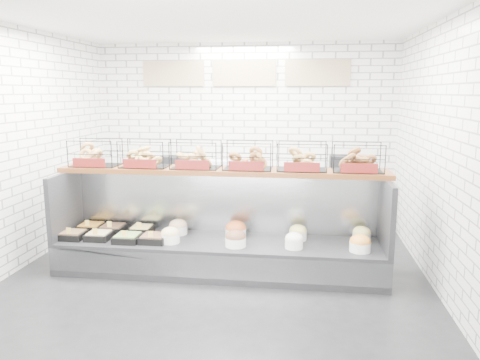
# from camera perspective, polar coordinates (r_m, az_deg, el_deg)

# --- Properties ---
(ground) EXTENTS (5.50, 5.50, 0.00)m
(ground) POSITION_cam_1_polar(r_m,az_deg,el_deg) (5.67, -3.06, -12.12)
(ground) COLOR black
(ground) RESTS_ON ground
(room_shell) EXTENTS (5.02, 5.51, 3.01)m
(room_shell) POSITION_cam_1_polar(r_m,az_deg,el_deg) (5.82, -2.15, 9.33)
(room_shell) COLOR white
(room_shell) RESTS_ON ground
(display_case) EXTENTS (4.00, 0.90, 1.20)m
(display_case) POSITION_cam_1_polar(r_m,az_deg,el_deg) (5.87, -2.59, -7.87)
(display_case) COLOR black
(display_case) RESTS_ON ground
(bagel_shelf) EXTENTS (4.10, 0.50, 0.40)m
(bagel_shelf) POSITION_cam_1_polar(r_m,az_deg,el_deg) (5.79, -2.25, 2.66)
(bagel_shelf) COLOR #502811
(bagel_shelf) RESTS_ON display_case
(prep_counter) EXTENTS (4.00, 0.60, 1.20)m
(prep_counter) POSITION_cam_1_polar(r_m,az_deg,el_deg) (7.82, 0.22, -2.07)
(prep_counter) COLOR #93969B
(prep_counter) RESTS_ON ground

